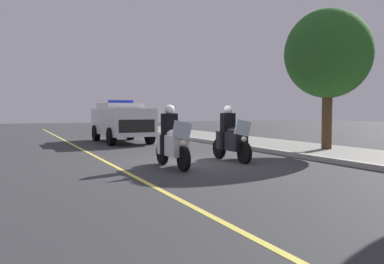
# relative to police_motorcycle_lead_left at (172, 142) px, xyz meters

# --- Properties ---
(ground_plane) EXTENTS (80.00, 80.00, 0.00)m
(ground_plane) POSITION_rel_police_motorcycle_lead_left_xyz_m (-0.69, 1.07, -0.70)
(ground_plane) COLOR #333335
(curb_strip) EXTENTS (48.00, 0.24, 0.15)m
(curb_strip) POSITION_rel_police_motorcycle_lead_left_xyz_m (-0.69, 4.71, -0.62)
(curb_strip) COLOR #9E9B93
(curb_strip) RESTS_ON ground
(sidewalk_strip) EXTENTS (48.00, 3.60, 0.10)m
(sidewalk_strip) POSITION_rel_police_motorcycle_lead_left_xyz_m (-0.69, 6.61, -0.65)
(sidewalk_strip) COLOR gray
(sidewalk_strip) RESTS_ON ground
(lane_stripe_center) EXTENTS (48.00, 0.12, 0.01)m
(lane_stripe_center) POSITION_rel_police_motorcycle_lead_left_xyz_m (-0.69, -1.38, -0.70)
(lane_stripe_center) COLOR #E0D14C
(lane_stripe_center) RESTS_ON ground
(police_motorcycle_lead_left) EXTENTS (2.14, 0.56, 1.72)m
(police_motorcycle_lead_left) POSITION_rel_police_motorcycle_lead_left_xyz_m (0.00, 0.00, 0.00)
(police_motorcycle_lead_left) COLOR black
(police_motorcycle_lead_left) RESTS_ON ground
(police_motorcycle_lead_right) EXTENTS (2.14, 0.56, 1.72)m
(police_motorcycle_lead_right) POSITION_rel_police_motorcycle_lead_left_xyz_m (-0.59, 2.20, 0.00)
(police_motorcycle_lead_right) COLOR black
(police_motorcycle_lead_right) RESTS_ON ground
(police_suv) EXTENTS (4.94, 2.14, 2.05)m
(police_suv) POSITION_rel_police_motorcycle_lead_left_xyz_m (-9.05, 0.97, 0.37)
(police_suv) COLOR silver
(police_suv) RESTS_ON ground
(cyclist_background) EXTENTS (1.76, 0.32, 1.69)m
(cyclist_background) POSITION_rel_police_motorcycle_lead_left_xyz_m (-14.90, 3.83, 0.14)
(cyclist_background) COLOR black
(cyclist_background) RESTS_ON ground
(tree_mid_block) EXTENTS (3.23, 3.23, 5.25)m
(tree_mid_block) POSITION_rel_police_motorcycle_lead_left_xyz_m (-1.54, 6.92, 2.96)
(tree_mid_block) COLOR #4C3823
(tree_mid_block) RESTS_ON sidewalk_strip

